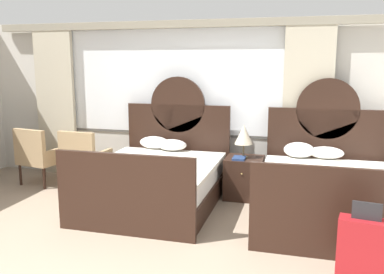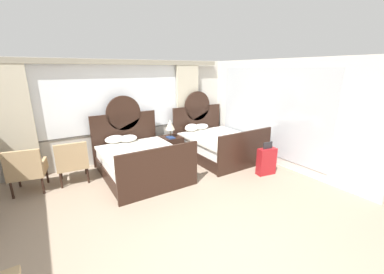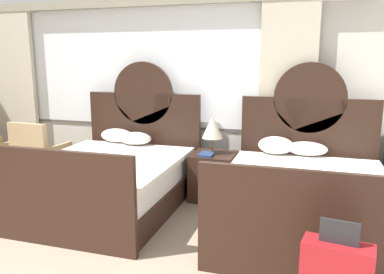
{
  "view_description": "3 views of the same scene",
  "coord_description": "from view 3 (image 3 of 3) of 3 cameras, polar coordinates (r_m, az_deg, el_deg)",
  "views": [
    {
      "loc": [
        2.1,
        -2.2,
        2.03
      ],
      "look_at": [
        0.79,
        2.66,
        1.1
      ],
      "focal_mm": 38.24,
      "sensor_mm": 36.0,
      "label": 1
    },
    {
      "loc": [
        -1.66,
        -2.0,
        2.45
      ],
      "look_at": [
        1.1,
        2.31,
        0.99
      ],
      "focal_mm": 22.31,
      "sensor_mm": 36.0,
      "label": 2
    },
    {
      "loc": [
        2.46,
        -0.97,
        1.84
      ],
      "look_at": [
        1.36,
        2.61,
        1.07
      ],
      "focal_mm": 35.78,
      "sensor_mm": 36.0,
      "label": 3
    }
  ],
  "objects": [
    {
      "name": "book_on_nightstand",
      "position": [
        4.92,
        2.19,
        -2.57
      ],
      "size": [
        0.18,
        0.26,
        0.03
      ],
      "color": "navy",
      "rests_on": "nightstand_between_beds"
    },
    {
      "name": "wall_back_window",
      "position": [
        5.89,
        -7.84,
        7.69
      ],
      "size": [
        6.88,
        0.22,
        2.7
      ],
      "color": "beige",
      "rests_on": "ground_plane"
    },
    {
      "name": "armchair_by_window_left",
      "position": [
        5.97,
        -21.93,
        -2.03
      ],
      "size": [
        0.67,
        0.67,
        0.96
      ],
      "color": "tan",
      "rests_on": "ground_plane"
    },
    {
      "name": "table_lamp_on_nightstand",
      "position": [
        4.94,
        3.04,
        1.4
      ],
      "size": [
        0.27,
        0.27,
        0.5
      ],
      "color": "brown",
      "rests_on": "nightstand_between_beds"
    },
    {
      "name": "nightstand_between_beds",
      "position": [
        5.1,
        3.2,
        -5.84
      ],
      "size": [
        0.55,
        0.58,
        0.62
      ],
      "color": "black",
      "rests_on": "ground_plane"
    },
    {
      "name": "bed_near_mirror",
      "position": [
        4.36,
        16.29,
        -8.55
      ],
      "size": [
        1.73,
        2.21,
        1.79
      ],
      "color": "black",
      "rests_on": "ground_plane"
    },
    {
      "name": "bed_near_window",
      "position": [
        4.93,
        -11.93,
        -5.95
      ],
      "size": [
        1.73,
        2.21,
        1.79
      ],
      "color": "black",
      "rests_on": "ground_plane"
    }
  ]
}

